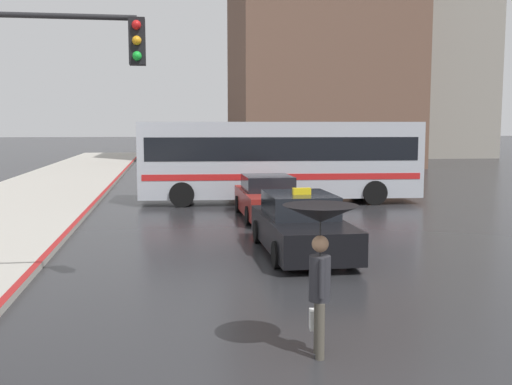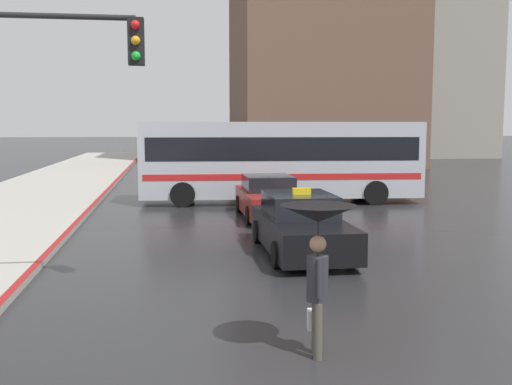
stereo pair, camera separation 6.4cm
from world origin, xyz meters
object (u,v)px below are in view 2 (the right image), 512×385
object	(u,v)px
taxi	(301,226)
traffic_light	(39,94)
city_bus	(280,158)
sedan_red	(269,198)
pedestrian_with_umbrella	(318,236)

from	to	relation	value
taxi	traffic_light	bearing A→B (deg)	32.29
taxi	city_bus	world-z (taller)	city_bus
sedan_red	pedestrian_with_umbrella	bearing A→B (deg)	83.63
sedan_red	traffic_light	distance (m)	10.99
sedan_red	taxi	bearing A→B (deg)	88.52
city_bus	pedestrian_with_umbrella	world-z (taller)	city_bus
traffic_light	pedestrian_with_umbrella	bearing A→B (deg)	-37.16
sedan_red	city_bus	size ratio (longest dim) A/B	0.39
taxi	traffic_light	world-z (taller)	traffic_light
city_bus	traffic_light	size ratio (longest dim) A/B	2.14
taxi	city_bus	size ratio (longest dim) A/B	0.42
taxi	sedan_red	size ratio (longest dim) A/B	1.06
sedan_red	city_bus	xyz separation A→B (m)	(1.13, 3.96, 1.14)
sedan_red	city_bus	world-z (taller)	city_bus
sedan_red	pedestrian_with_umbrella	distance (m)	12.28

